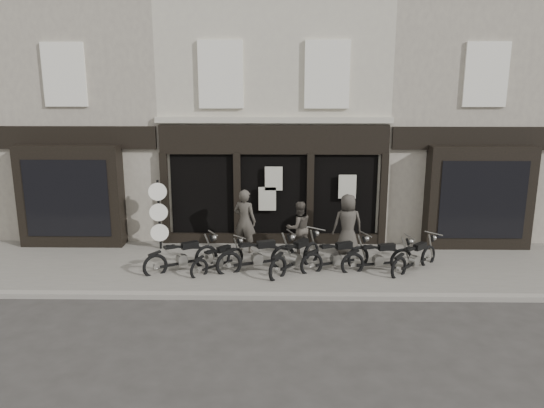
{
  "coord_description": "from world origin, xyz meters",
  "views": [
    {
      "loc": [
        0.23,
        -13.42,
        5.34
      ],
      "look_at": [
        -0.03,
        1.6,
        1.72
      ],
      "focal_mm": 35.0,
      "sensor_mm": 36.0,
      "label": 1
    }
  ],
  "objects_px": {
    "motorcycle_3": "(296,259)",
    "advert_sign_post": "(159,218)",
    "motorcycle_5": "(378,260)",
    "man_right": "(348,224)",
    "motorcycle_1": "(218,261)",
    "man_left": "(245,221)",
    "motorcycle_4": "(336,259)",
    "motorcycle_0": "(182,259)",
    "motorcycle_2": "(257,258)",
    "motorcycle_6": "(415,260)",
    "man_centre": "(299,228)"
  },
  "relations": [
    {
      "from": "man_right",
      "to": "advert_sign_post",
      "type": "height_order",
      "value": "advert_sign_post"
    },
    {
      "from": "motorcycle_4",
      "to": "man_left",
      "type": "height_order",
      "value": "man_left"
    },
    {
      "from": "motorcycle_5",
      "to": "advert_sign_post",
      "type": "xyz_separation_m",
      "value": [
        -6.45,
        1.73,
        0.71
      ]
    },
    {
      "from": "motorcycle_6",
      "to": "man_right",
      "type": "distance_m",
      "value": 2.28
    },
    {
      "from": "motorcycle_6",
      "to": "man_left",
      "type": "xyz_separation_m",
      "value": [
        -4.8,
        1.46,
        0.69
      ]
    },
    {
      "from": "motorcycle_3",
      "to": "man_centre",
      "type": "height_order",
      "value": "man_centre"
    },
    {
      "from": "motorcycle_5",
      "to": "man_right",
      "type": "relative_size",
      "value": 1.15
    },
    {
      "from": "motorcycle_0",
      "to": "motorcycle_4",
      "type": "distance_m",
      "value": 4.28
    },
    {
      "from": "motorcycle_2",
      "to": "motorcycle_3",
      "type": "bearing_deg",
      "value": -21.64
    },
    {
      "from": "motorcycle_2",
      "to": "man_left",
      "type": "height_order",
      "value": "man_left"
    },
    {
      "from": "motorcycle_5",
      "to": "motorcycle_6",
      "type": "relative_size",
      "value": 1.24
    },
    {
      "from": "motorcycle_2",
      "to": "man_right",
      "type": "xyz_separation_m",
      "value": [
        2.65,
        1.44,
        0.59
      ]
    },
    {
      "from": "man_left",
      "to": "motorcycle_2",
      "type": "bearing_deg",
      "value": 128.19
    },
    {
      "from": "man_left",
      "to": "motorcycle_4",
      "type": "bearing_deg",
      "value": 173.56
    },
    {
      "from": "motorcycle_1",
      "to": "man_right",
      "type": "distance_m",
      "value": 4.07
    },
    {
      "from": "motorcycle_3",
      "to": "man_right",
      "type": "height_order",
      "value": "man_right"
    },
    {
      "from": "motorcycle_3",
      "to": "man_right",
      "type": "bearing_deg",
      "value": -10.69
    },
    {
      "from": "motorcycle_5",
      "to": "motorcycle_3",
      "type": "bearing_deg",
      "value": 166.33
    },
    {
      "from": "motorcycle_1",
      "to": "motorcycle_6",
      "type": "distance_m",
      "value": 5.44
    },
    {
      "from": "motorcycle_4",
      "to": "man_centre",
      "type": "distance_m",
      "value": 1.7
    },
    {
      "from": "motorcycle_4",
      "to": "motorcycle_5",
      "type": "bearing_deg",
      "value": -27.19
    },
    {
      "from": "motorcycle_3",
      "to": "man_centre",
      "type": "relative_size",
      "value": 1.22
    },
    {
      "from": "motorcycle_2",
      "to": "advert_sign_post",
      "type": "xyz_separation_m",
      "value": [
        -3.1,
        1.77,
        0.67
      ]
    },
    {
      "from": "motorcycle_0",
      "to": "motorcycle_3",
      "type": "height_order",
      "value": "motorcycle_3"
    },
    {
      "from": "motorcycle_2",
      "to": "motorcycle_4",
      "type": "height_order",
      "value": "motorcycle_2"
    },
    {
      "from": "advert_sign_post",
      "to": "motorcycle_0",
      "type": "bearing_deg",
      "value": -72.26
    },
    {
      "from": "motorcycle_0",
      "to": "motorcycle_4",
      "type": "bearing_deg",
      "value": -30.04
    },
    {
      "from": "motorcycle_3",
      "to": "man_centre",
      "type": "distance_m",
      "value": 1.47
    },
    {
      "from": "motorcycle_5",
      "to": "advert_sign_post",
      "type": "bearing_deg",
      "value": 150.3
    },
    {
      "from": "motorcycle_0",
      "to": "motorcycle_1",
      "type": "relative_size",
      "value": 1.29
    },
    {
      "from": "motorcycle_1",
      "to": "man_right",
      "type": "height_order",
      "value": "man_right"
    },
    {
      "from": "motorcycle_1",
      "to": "advert_sign_post",
      "type": "distance_m",
      "value": 2.81
    },
    {
      "from": "man_left",
      "to": "advert_sign_post",
      "type": "distance_m",
      "value": 2.67
    },
    {
      "from": "motorcycle_2",
      "to": "motorcycle_6",
      "type": "relative_size",
      "value": 1.31
    },
    {
      "from": "man_centre",
      "to": "man_right",
      "type": "height_order",
      "value": "man_right"
    },
    {
      "from": "motorcycle_6",
      "to": "man_right",
      "type": "xyz_separation_m",
      "value": [
        -1.71,
        1.38,
        0.63
      ]
    },
    {
      "from": "motorcycle_4",
      "to": "motorcycle_5",
      "type": "relative_size",
      "value": 0.97
    },
    {
      "from": "motorcycle_0",
      "to": "motorcycle_1",
      "type": "xyz_separation_m",
      "value": [
        1.01,
        -0.02,
        -0.06
      ]
    },
    {
      "from": "man_left",
      "to": "man_centre",
      "type": "height_order",
      "value": "man_left"
    },
    {
      "from": "motorcycle_0",
      "to": "motorcycle_1",
      "type": "distance_m",
      "value": 1.01
    },
    {
      "from": "motorcycle_4",
      "to": "motorcycle_5",
      "type": "xyz_separation_m",
      "value": [
        1.16,
        -0.07,
        -0.0
      ]
    },
    {
      "from": "motorcycle_2",
      "to": "man_centre",
      "type": "distance_m",
      "value": 1.88
    },
    {
      "from": "motorcycle_6",
      "to": "advert_sign_post",
      "type": "distance_m",
      "value": 7.68
    },
    {
      "from": "motorcycle_3",
      "to": "advert_sign_post",
      "type": "height_order",
      "value": "advert_sign_post"
    },
    {
      "from": "man_centre",
      "to": "motorcycle_1",
      "type": "bearing_deg",
      "value": 12.63
    },
    {
      "from": "motorcycle_5",
      "to": "man_right",
      "type": "height_order",
      "value": "man_right"
    },
    {
      "from": "motorcycle_1",
      "to": "motorcycle_3",
      "type": "relative_size",
      "value": 0.77
    },
    {
      "from": "advert_sign_post",
      "to": "man_right",
      "type": "bearing_deg",
      "value": -15.02
    },
    {
      "from": "motorcycle_3",
      "to": "advert_sign_post",
      "type": "xyz_separation_m",
      "value": [
        -4.16,
        1.77,
        0.68
      ]
    },
    {
      "from": "motorcycle_0",
      "to": "motorcycle_2",
      "type": "xyz_separation_m",
      "value": [
        2.09,
        0.02,
        0.02
      ]
    }
  ]
}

